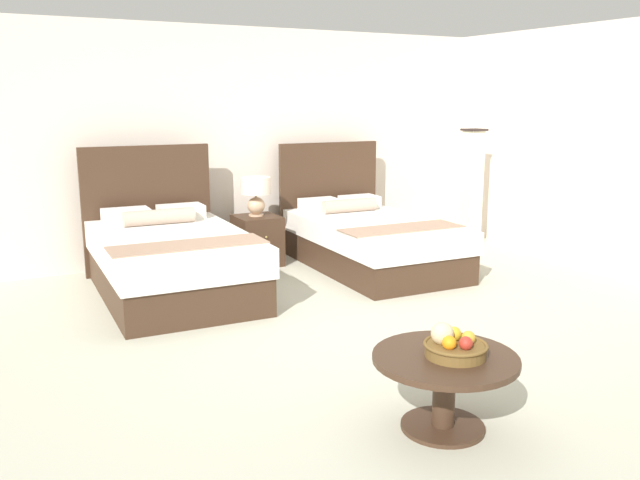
# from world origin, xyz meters

# --- Properties ---
(ground_plane) EXTENTS (10.32, 9.50, 0.02)m
(ground_plane) POSITION_xyz_m (0.00, 0.00, -0.01)
(ground_plane) COLOR #BBBAA4
(wall_back) EXTENTS (10.32, 0.12, 2.61)m
(wall_back) POSITION_xyz_m (0.00, 2.95, 1.31)
(wall_back) COLOR silver
(wall_back) RESTS_ON ground
(wall_side_right) EXTENTS (0.12, 5.10, 2.61)m
(wall_side_right) POSITION_xyz_m (3.36, 0.40, 1.31)
(wall_side_right) COLOR silver
(wall_side_right) RESTS_ON ground
(bed_near_window) EXTENTS (1.40, 2.12, 1.34)m
(bed_near_window) POSITION_xyz_m (-1.10, 1.68, 0.34)
(bed_near_window) COLOR #3E291B
(bed_near_window) RESTS_ON ground
(bed_near_corner) EXTENTS (1.34, 2.23, 1.30)m
(bed_near_corner) POSITION_xyz_m (1.11, 1.69, 0.31)
(bed_near_corner) COLOR #3E291B
(bed_near_corner) RESTS_ON ground
(nightstand) EXTENTS (0.46, 0.50, 0.55)m
(nightstand) POSITION_xyz_m (0.06, 2.35, 0.27)
(nightstand) COLOR #3E291B
(nightstand) RESTS_ON ground
(table_lamp) EXTENTS (0.33, 0.33, 0.43)m
(table_lamp) POSITION_xyz_m (0.06, 2.37, 0.82)
(table_lamp) COLOR tan
(table_lamp) RESTS_ON nightstand
(coffee_table) EXTENTS (0.81, 0.81, 0.44)m
(coffee_table) POSITION_xyz_m (-0.50, -1.64, 0.32)
(coffee_table) COLOR #3E291B
(coffee_table) RESTS_ON ground
(fruit_bowl) EXTENTS (0.35, 0.35, 0.19)m
(fruit_bowl) POSITION_xyz_m (-0.46, -1.67, 0.50)
(fruit_bowl) COLOR brown
(fruit_bowl) RESTS_ON coffee_table
(floor_lamp_corner) EXTENTS (0.24, 0.24, 1.45)m
(floor_lamp_corner) POSITION_xyz_m (2.82, 2.02, 0.73)
(floor_lamp_corner) COLOR #2B211F
(floor_lamp_corner) RESTS_ON ground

